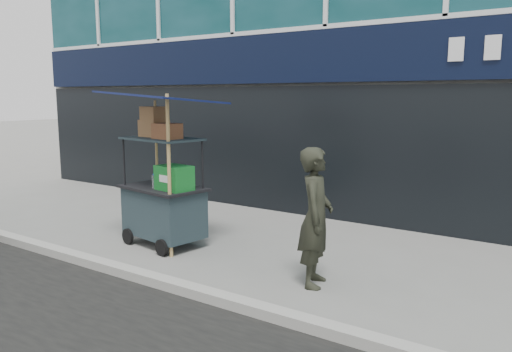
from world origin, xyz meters
The scene contains 4 objects.
ground centered at (0.00, 0.00, 0.00)m, with size 80.00×80.00×0.00m, color slate.
curb centered at (0.00, -0.20, 0.06)m, with size 80.00×0.18×0.12m, color #999891.
vendor_cart centered at (-1.19, 1.05, 0.80)m, with size 1.85×1.43×2.29m.
vendor_man centered at (1.42, 0.88, 0.82)m, with size 0.60×0.39×1.64m, color black.
Camera 1 is at (4.01, -4.18, 2.21)m, focal length 35.00 mm.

